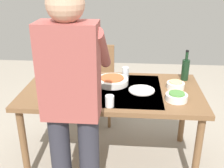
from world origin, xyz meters
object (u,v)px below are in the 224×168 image
(side_bowl_bread, at_px, (176,85))
(dinner_plate_near, at_px, (83,77))
(side_bowl_salad, at_px, (176,97))
(wine_glass_right, at_px, (63,69))
(serving_bowl_pasta, at_px, (112,81))
(dinner_plate_far, at_px, (142,90))
(wine_bottle, at_px, (185,69))
(person_server, at_px, (72,102))
(wine_glass_left, at_px, (69,91))
(water_cup_near_right, at_px, (126,72))
(chair_near, at_px, (97,78))
(water_cup_near_left, at_px, (52,72))
(water_cup_far_left, at_px, (110,101))
(dining_table, at_px, (112,97))

(side_bowl_bread, distance_m, dinner_plate_near, 0.90)
(side_bowl_salad, bearing_deg, side_bowl_bread, -95.72)
(wine_glass_right, height_order, serving_bowl_pasta, wine_glass_right)
(dinner_plate_near, distance_m, dinner_plate_far, 0.64)
(wine_bottle, relative_size, side_bowl_bread, 1.85)
(dinner_plate_near, bearing_deg, serving_bowl_pasta, 155.85)
(person_server, distance_m, wine_glass_left, 0.42)
(person_server, xyz_separation_m, water_cup_near_right, (-0.31, -1.01, -0.16))
(chair_near, distance_m, water_cup_near_left, 0.73)
(wine_bottle, height_order, water_cup_far_left, wine_bottle)
(water_cup_near_left, relative_size, dinner_plate_far, 0.45)
(chair_near, relative_size, wine_glass_left, 6.03)
(water_cup_far_left, bearing_deg, side_bowl_bread, -144.53)
(wine_bottle, distance_m, dinner_plate_far, 0.53)
(wine_glass_left, relative_size, side_bowl_salad, 0.84)
(water_cup_far_left, height_order, dinner_plate_near, water_cup_far_left)
(wine_glass_left, relative_size, dinner_plate_near, 0.66)
(wine_glass_left, distance_m, dinner_plate_far, 0.65)
(wine_bottle, bearing_deg, water_cup_near_left, 1.39)
(water_cup_far_left, xyz_separation_m, dinner_plate_near, (0.32, -0.59, -0.04))
(wine_bottle, height_order, serving_bowl_pasta, wine_bottle)
(dinner_plate_far, bearing_deg, wine_glass_left, 25.88)
(dinner_plate_far, bearing_deg, water_cup_near_right, -64.93)
(wine_glass_left, relative_size, water_cup_near_left, 1.46)
(dining_table, relative_size, side_bowl_bread, 9.95)
(water_cup_near_left, xyz_separation_m, dinner_plate_far, (-0.89, 0.27, -0.05))
(dining_table, bearing_deg, wine_bottle, -157.49)
(water_cup_far_left, bearing_deg, person_server, 59.80)
(serving_bowl_pasta, xyz_separation_m, dinner_plate_near, (0.30, -0.14, -0.03))
(dinner_plate_near, bearing_deg, side_bowl_salad, 152.87)
(side_bowl_bread, bearing_deg, wine_glass_right, -7.88)
(dining_table, xyz_separation_m, dinner_plate_far, (-0.26, 0.02, 0.08))
(water_cup_far_left, bearing_deg, water_cup_near_right, -98.88)
(wine_bottle, bearing_deg, side_bowl_bread, 62.07)
(wine_bottle, relative_size, water_cup_near_right, 2.96)
(chair_near, distance_m, water_cup_near_right, 0.67)
(chair_near, height_order, serving_bowl_pasta, chair_near)
(water_cup_near_right, xyz_separation_m, serving_bowl_pasta, (0.12, 0.20, -0.02))
(chair_near, distance_m, wine_glass_left, 1.16)
(person_server, bearing_deg, chair_near, -88.19)
(serving_bowl_pasta, distance_m, side_bowl_salad, 0.63)
(wine_bottle, relative_size, wine_glass_right, 1.96)
(person_server, height_order, serving_bowl_pasta, person_server)
(dinner_plate_far, bearing_deg, water_cup_far_left, 51.18)
(serving_bowl_pasta, relative_size, dinner_plate_far, 1.30)
(wine_bottle, distance_m, side_bowl_bread, 0.26)
(water_cup_near_left, height_order, water_cup_far_left, water_cup_near_left)
(person_server, xyz_separation_m, wine_glass_left, (0.11, -0.40, -0.10))
(wine_bottle, height_order, wine_glass_right, wine_bottle)
(chair_near, height_order, side_bowl_salad, chair_near)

